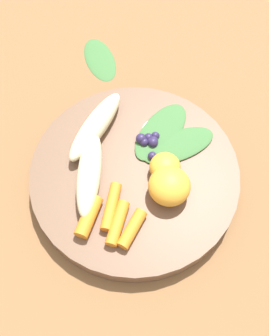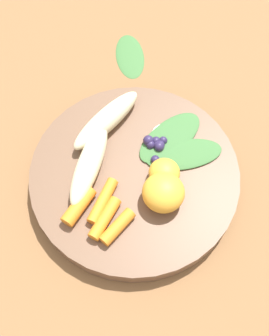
% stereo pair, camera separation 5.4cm
% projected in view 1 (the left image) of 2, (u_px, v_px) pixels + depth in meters
% --- Properties ---
extents(ground_plane, '(2.40, 2.40, 0.00)m').
position_uv_depth(ground_plane, '(134.00, 181.00, 0.57)').
color(ground_plane, brown).
extents(bowl, '(0.29, 0.29, 0.03)m').
position_uv_depth(bowl, '(134.00, 176.00, 0.56)').
color(bowl, brown).
rests_on(bowl, ground_plane).
extents(banana_peeled_left, '(0.05, 0.13, 0.03)m').
position_uv_depth(banana_peeled_left, '(89.00, 173.00, 0.53)').
color(banana_peeled_left, beige).
rests_on(banana_peeled_left, bowl).
extents(banana_peeled_right, '(0.07, 0.13, 0.03)m').
position_uv_depth(banana_peeled_right, '(95.00, 126.00, 0.56)').
color(banana_peeled_right, beige).
rests_on(banana_peeled_right, bowl).
extents(orange_segment_near, '(0.04, 0.04, 0.03)m').
position_uv_depth(orange_segment_near, '(165.00, 167.00, 0.53)').
color(orange_segment_near, '#F4A833').
rests_on(orange_segment_near, bowl).
extents(orange_segment_far, '(0.05, 0.05, 0.04)m').
position_uv_depth(orange_segment_far, '(169.00, 186.00, 0.52)').
color(orange_segment_far, '#F4A833').
rests_on(orange_segment_far, bowl).
extents(carrot_front, '(0.03, 0.06, 0.02)m').
position_uv_depth(carrot_front, '(89.00, 216.00, 0.51)').
color(carrot_front, orange).
rests_on(carrot_front, bowl).
extents(carrot_mid_left, '(0.02, 0.06, 0.01)m').
position_uv_depth(carrot_mid_left, '(111.00, 207.00, 0.52)').
color(carrot_mid_left, orange).
rests_on(carrot_mid_left, bowl).
extents(carrot_mid_right, '(0.02, 0.06, 0.02)m').
position_uv_depth(carrot_mid_right, '(118.00, 223.00, 0.51)').
color(carrot_mid_right, orange).
rests_on(carrot_mid_right, bowl).
extents(carrot_rear, '(0.03, 0.05, 0.02)m').
position_uv_depth(carrot_rear, '(132.00, 229.00, 0.50)').
color(carrot_rear, orange).
rests_on(carrot_rear, bowl).
extents(blueberry_pile, '(0.03, 0.04, 0.01)m').
position_uv_depth(blueberry_pile, '(150.00, 142.00, 0.56)').
color(blueberry_pile, '#2D234C').
rests_on(blueberry_pile, bowl).
extents(coconut_shred_patch, '(0.04, 0.04, 0.00)m').
position_uv_depth(coconut_shred_patch, '(157.00, 131.00, 0.58)').
color(coconut_shred_patch, white).
rests_on(coconut_shred_patch, bowl).
extents(kale_leaf_left, '(0.11, 0.10, 0.01)m').
position_uv_depth(kale_leaf_left, '(178.00, 145.00, 0.56)').
color(kale_leaf_left, '#3D7038').
rests_on(kale_leaf_left, bowl).
extents(kale_leaf_right, '(0.09, 0.12, 0.01)m').
position_uv_depth(kale_leaf_right, '(161.00, 131.00, 0.57)').
color(kale_leaf_right, '#3D7038').
rests_on(kale_leaf_right, bowl).
extents(kale_leaf_stray, '(0.09, 0.11, 0.01)m').
position_uv_depth(kale_leaf_stray, '(100.00, 59.00, 0.67)').
color(kale_leaf_stray, '#3D7038').
rests_on(kale_leaf_stray, ground_plane).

